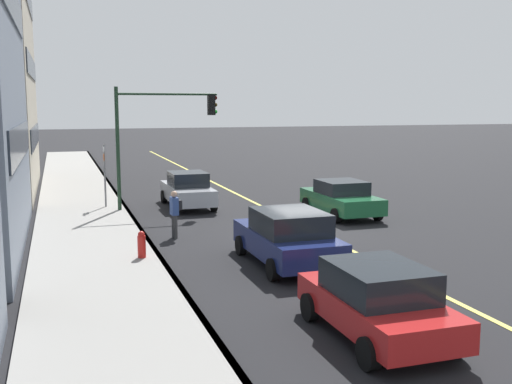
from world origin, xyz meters
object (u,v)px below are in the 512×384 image
car_green (341,198)px  pedestrian_with_backpack (175,211)px  traffic_light_mast (159,126)px  car_navy (288,237)px  car_red (377,300)px  fire_hydrant (142,247)px  street_sign_post (105,172)px  car_silver (188,190)px

car_green → pedestrian_with_backpack: pedestrian_with_backpack is taller
traffic_light_mast → car_navy: bearing=-168.6°
car_red → fire_hydrant: size_ratio=4.17×
street_sign_post → pedestrian_with_backpack: bearing=-164.3°
car_navy → fire_hydrant: (1.57, 3.98, -0.35)m
car_navy → pedestrian_with_backpack: pedestrian_with_backpack is taller
car_green → car_navy: car_navy is taller
car_red → pedestrian_with_backpack: size_ratio=2.37×
car_silver → traffic_light_mast: (-0.61, 1.34, 2.91)m
pedestrian_with_backpack → car_silver: bearing=-15.7°
car_navy → car_silver: bearing=3.7°
car_silver → fire_hydrant: car_silver is taller
car_navy → traffic_light_mast: 10.70m
traffic_light_mast → fire_hydrant: traffic_light_mast is taller
pedestrian_with_backpack → street_sign_post: size_ratio=0.57×
car_silver → fire_hydrant: size_ratio=4.77×
car_silver → traffic_light_mast: 3.27m
car_green → street_sign_post: bearing=64.0°
car_green → car_navy: (-6.63, 4.95, 0.07)m
car_green → traffic_light_mast: traffic_light_mast is taller
car_red → fire_hydrant: 8.18m
traffic_light_mast → fire_hydrant: 9.33m
car_silver → car_red: bearing=-178.7°
pedestrian_with_backpack → fire_hydrant: 3.39m
car_navy → pedestrian_with_backpack: bearing=28.1°
car_silver → car_red: 16.46m
pedestrian_with_backpack → fire_hydrant: (-2.97, 1.55, -0.50)m
car_navy → fire_hydrant: bearing=68.5°
car_red → car_silver: bearing=1.3°
traffic_light_mast → pedestrian_with_backpack: bearing=176.0°
street_sign_post → car_silver: bearing=-96.7°
car_navy → car_red: 5.75m
car_navy → pedestrian_with_backpack: size_ratio=2.69×
car_green → traffic_light_mast: 8.34m
car_green → fire_hydrant: car_green is taller
car_red → pedestrian_with_backpack: bearing=11.6°
street_sign_post → traffic_light_mast: bearing=-114.7°
car_silver → traffic_light_mast: bearing=114.6°
car_green → fire_hydrant: size_ratio=4.70×
fire_hydrant → car_green: bearing=-60.4°
car_green → car_silver: bearing=54.1°
traffic_light_mast → fire_hydrant: size_ratio=5.68×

